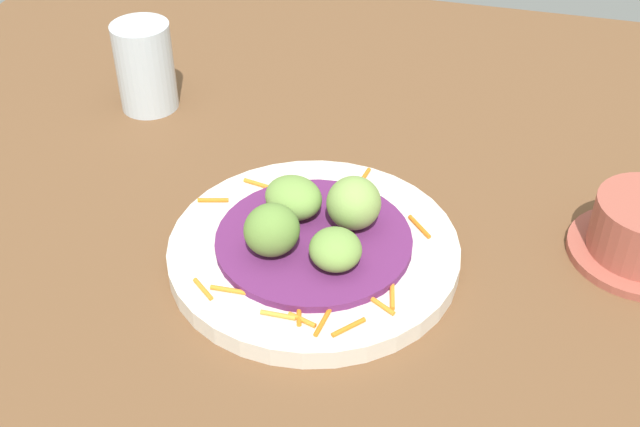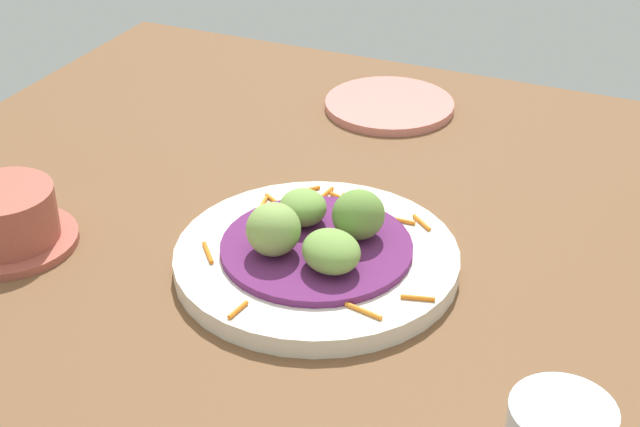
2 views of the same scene
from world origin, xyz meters
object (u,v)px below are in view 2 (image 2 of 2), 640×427
object	(u,v)px
guac_scoop_back	(358,215)
guac_scoop_left	(303,207)
side_plate_small	(389,105)
guac_scoop_center	(273,229)
main_plate	(317,259)
terracotta_bowl	(7,220)
guac_scoop_right	(331,251)

from	to	relation	value
guac_scoop_back	guac_scoop_left	bearing A→B (deg)	177.38
guac_scoop_back	side_plate_small	distance (cm)	34.33
guac_scoop_left	guac_scoop_center	distance (cm)	5.72
guac_scoop_center	main_plate	bearing A→B (deg)	42.38
main_plate	guac_scoop_center	distance (cm)	5.70
side_plate_small	guac_scoop_center	bearing A→B (deg)	-85.64
main_plate	terracotta_bowl	xyz separation A→B (cm)	(-28.39, -8.10, 1.77)
guac_scoop_center	guac_scoop_left	bearing A→B (deg)	87.38
main_plate	guac_scoop_left	world-z (taller)	guac_scoop_left
main_plate	guac_scoop_left	bearing A→B (deg)	132.38
guac_scoop_back	main_plate	bearing A→B (deg)	-137.62
side_plate_small	terracotta_bowl	xyz separation A→B (cm)	(-22.51, -43.68, 2.20)
guac_scoop_left	guac_scoop_right	world-z (taller)	guac_scoop_right
guac_scoop_right	main_plate	bearing A→B (deg)	132.38
guac_scoop_center	guac_scoop_back	world-z (taller)	same
guac_scoop_center	terracotta_bowl	xyz separation A→B (cm)	(-25.43, -5.40, -2.27)
main_plate	guac_scoop_right	distance (cm)	5.24
guac_scoop_left	guac_scoop_back	distance (cm)	5.72
main_plate	guac_scoop_back	bearing A→B (deg)	42.38
side_plate_small	guac_scoop_right	bearing A→B (deg)	-77.44
main_plate	terracotta_bowl	size ratio (longest dim) A/B	2.05
terracotta_bowl	main_plate	bearing A→B (deg)	15.92
guac_scoop_left	terracotta_bowl	world-z (taller)	same
guac_scoop_back	terracotta_bowl	xyz separation A→B (cm)	(-31.36, -10.80, -2.23)
guac_scoop_left	guac_scoop_center	world-z (taller)	guac_scoop_center
guac_scoop_back	guac_scoop_right	bearing A→B (deg)	-92.62
guac_scoop_center	side_plate_small	distance (cm)	38.65
main_plate	guac_scoop_center	bearing A→B (deg)	-137.62
guac_scoop_right	side_plate_small	bearing A→B (deg)	102.56
side_plate_small	main_plate	bearing A→B (deg)	-80.61
guac_scoop_right	side_plate_small	distance (cm)	39.67
main_plate	side_plate_small	size ratio (longest dim) A/B	1.64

